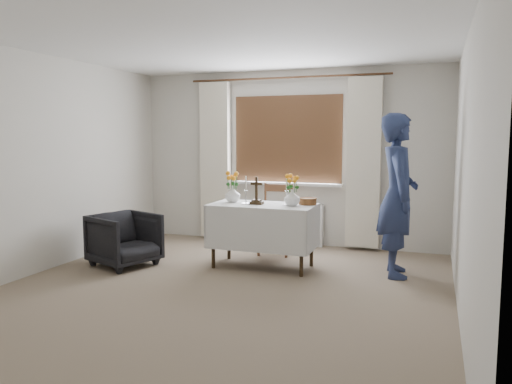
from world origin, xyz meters
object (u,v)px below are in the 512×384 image
armchair (125,239)px  flower_vase_left (233,194)px  altar_table (263,236)px  wooden_chair (276,219)px  wooden_cross (257,191)px  flower_vase_right (292,198)px  person (398,195)px

armchair → flower_vase_left: (1.19, 0.56, 0.54)m
altar_table → flower_vase_left: size_ratio=6.41×
wooden_chair → armchair: wooden_chair is taller
flower_vase_left → wooden_cross: bearing=-13.8°
altar_table → armchair: bearing=-162.8°
wooden_cross → altar_table: bearing=16.7°
wooden_chair → armchair: bearing=-146.7°
flower_vase_right → flower_vase_left: bearing=174.4°
altar_table → flower_vase_left: 0.63m
altar_table → wooden_chair: size_ratio=1.34×
flower_vase_left → armchair: bearing=-154.9°
altar_table → wooden_cross: (-0.07, -0.02, 0.54)m
wooden_cross → flower_vase_left: bearing=166.3°
wooden_chair → flower_vase_left: bearing=-123.1°
wooden_chair → flower_vase_right: (0.43, -0.72, 0.39)m
wooden_cross → flower_vase_left: wooden_cross is taller
armchair → flower_vase_left: bearing=-44.8°
wooden_cross → flower_vase_right: wooden_cross is taller
armchair → person: size_ratio=0.39×
altar_table → flower_vase_left: (-0.41, 0.06, 0.48)m
wooden_cross → person: bearing=7.6°
person → flower_vase_right: bearing=89.3°
armchair → person: bearing=-57.6°
wooden_cross → flower_vase_right: 0.44m
altar_table → wooden_chair: bearing=95.2°
wooden_cross → flower_vase_left: 0.36m
armchair → wooden_cross: bearing=-52.7°
wooden_chair → armchair: size_ratio=1.32×
armchair → wooden_cross: (1.53, 0.47, 0.60)m
flower_vase_right → wooden_chair: bearing=120.6°
altar_table → armchair: 1.67m
wooden_chair → flower_vase_left: size_ratio=4.80×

